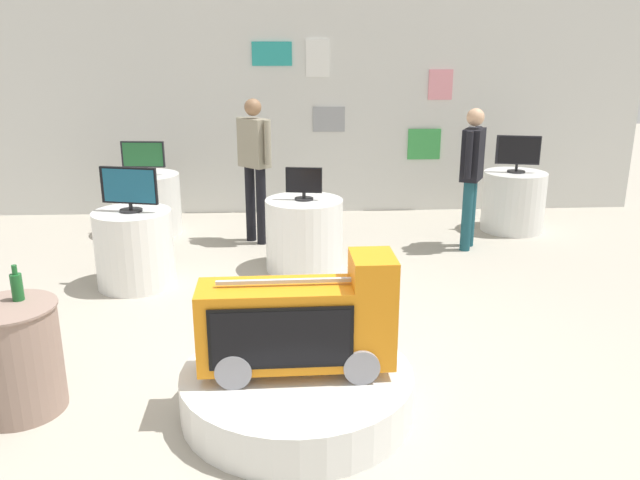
{
  "coord_description": "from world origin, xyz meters",
  "views": [
    {
      "loc": [
        0.07,
        -4.22,
        2.32
      ],
      "look_at": [
        0.33,
        0.45,
        0.88
      ],
      "focal_mm": 35.6,
      "sensor_mm": 36.0,
      "label": 1
    }
  ],
  "objects": [
    {
      "name": "novelty_firetruck_tv",
      "position": [
        0.15,
        -0.52,
        0.61
      ],
      "size": [
        1.25,
        0.45,
        0.78
      ],
      "color": "gray",
      "rests_on": "main_display_pedestal"
    },
    {
      "name": "bottle_on_side_table",
      "position": [
        -1.67,
        -0.31,
        0.84
      ],
      "size": [
        0.07,
        0.07,
        0.24
      ],
      "color": "#195926",
      "rests_on": "side_table_round"
    },
    {
      "name": "main_display_pedestal",
      "position": [
        0.12,
        -0.52,
        0.14
      ],
      "size": [
        1.52,
        1.52,
        0.29
      ],
      "primitive_type": "cylinder",
      "color": "silver",
      "rests_on": "ground"
    },
    {
      "name": "tv_on_far_right",
      "position": [
        3.01,
        3.63,
        1.02
      ],
      "size": [
        0.54,
        0.23,
        0.47
      ],
      "color": "black",
      "rests_on": "display_pedestal_far_right"
    },
    {
      "name": "tv_on_left_rear",
      "position": [
        -1.71,
        3.73,
        1.0
      ],
      "size": [
        0.54,
        0.16,
        0.42
      ],
      "color": "black",
      "rests_on": "display_pedestal_left_rear"
    },
    {
      "name": "ground_plane",
      "position": [
        0.0,
        0.0,
        0.0
      ],
      "size": [
        30.0,
        30.0,
        0.0
      ],
      "primitive_type": "plane",
      "color": "#A8A091"
    },
    {
      "name": "display_pedestal_right_rear",
      "position": [
        -1.45,
        1.87,
        0.38
      ],
      "size": [
        0.77,
        0.77,
        0.77
      ],
      "primitive_type": "cylinder",
      "color": "silver",
      "rests_on": "ground"
    },
    {
      "name": "display_pedestal_center_rear",
      "position": [
        0.25,
        2.27,
        0.38
      ],
      "size": [
        0.82,
        0.82,
        0.77
      ],
      "primitive_type": "cylinder",
      "color": "silver",
      "rests_on": "ground"
    },
    {
      "name": "display_pedestal_far_right",
      "position": [
        3.01,
        3.63,
        0.38
      ],
      "size": [
        0.8,
        0.8,
        0.77
      ],
      "primitive_type": "cylinder",
      "color": "silver",
      "rests_on": "ground"
    },
    {
      "name": "side_table_round",
      "position": [
        -1.71,
        -0.41,
        0.38
      ],
      "size": [
        0.6,
        0.6,
        0.74
      ],
      "color": "gray",
      "rests_on": "ground"
    },
    {
      "name": "shopper_browsing_rear",
      "position": [
        -0.3,
        3.28,
        1.02
      ],
      "size": [
        0.41,
        0.43,
        1.73
      ],
      "color": "black",
      "rests_on": "ground"
    },
    {
      "name": "back_wall_display",
      "position": [
        -0.01,
        4.79,
        1.5
      ],
      "size": [
        10.25,
        0.13,
        3.0
      ],
      "color": "silver",
      "rests_on": "ground"
    },
    {
      "name": "shopper_browsing_near_truck",
      "position": [
        2.21,
        2.9,
        0.96
      ],
      "size": [
        0.35,
        0.51,
        1.65
      ],
      "color": "#194751",
      "rests_on": "ground"
    },
    {
      "name": "tv_on_right_rear",
      "position": [
        -1.45,
        1.87,
        1.0
      ],
      "size": [
        0.57,
        0.22,
        0.44
      ],
      "color": "black",
      "rests_on": "display_pedestal_right_rear"
    },
    {
      "name": "tv_on_center_rear",
      "position": [
        0.26,
        2.27,
        0.95
      ],
      "size": [
        0.38,
        0.2,
        0.34
      ],
      "color": "black",
      "rests_on": "display_pedestal_center_rear"
    },
    {
      "name": "display_pedestal_left_rear",
      "position": [
        -1.71,
        3.74,
        0.38
      ],
      "size": [
        0.85,
        0.85,
        0.77
      ],
      "primitive_type": "cylinder",
      "color": "silver",
      "rests_on": "ground"
    }
  ]
}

